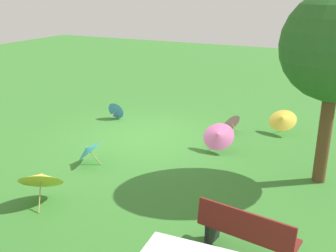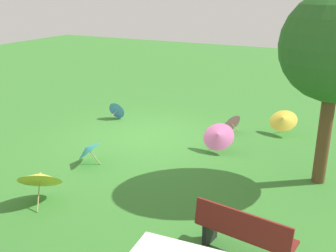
# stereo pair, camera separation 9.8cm
# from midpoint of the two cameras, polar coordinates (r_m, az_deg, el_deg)

# --- Properties ---
(ground) EXTENTS (40.00, 40.00, 0.00)m
(ground) POSITION_cam_midpoint_polar(r_m,az_deg,el_deg) (11.65, -3.42, -1.58)
(ground) COLOR #387A2D
(park_bench) EXTENTS (1.65, 0.70, 0.90)m
(park_bench) POSITION_cam_midpoint_polar(r_m,az_deg,el_deg) (6.62, 10.79, -14.83)
(park_bench) COLOR maroon
(park_bench) RESTS_ON ground
(parasol_yellow_0) EXTENTS (1.15, 1.11, 0.88)m
(parasol_yellow_0) POSITION_cam_midpoint_polar(r_m,az_deg,el_deg) (8.43, -18.11, -7.10)
(parasol_yellow_0) COLOR tan
(parasol_yellow_0) RESTS_ON ground
(parasol_blue_1) EXTENTS (0.58, 0.47, 0.58)m
(parasol_blue_1) POSITION_cam_midpoint_polar(r_m,az_deg,el_deg) (13.32, -7.61, 2.29)
(parasol_blue_1) COLOR tan
(parasol_blue_1) RESTS_ON ground
(parasol_yellow_1) EXTENTS (0.89, 0.83, 0.76)m
(parasol_yellow_1) POSITION_cam_midpoint_polar(r_m,az_deg,el_deg) (12.18, 15.92, 0.98)
(parasol_yellow_1) COLOR tan
(parasol_yellow_1) RESTS_ON ground
(parasol_pink_0) EXTENTS (0.67, 0.77, 0.65)m
(parasol_pink_0) POSITION_cam_midpoint_polar(r_m,az_deg,el_deg) (12.01, 8.61, 0.52)
(parasol_pink_0) COLOR tan
(parasol_pink_0) RESTS_ON ground
(parasol_pink_1) EXTENTS (0.86, 0.79, 0.78)m
(parasol_pink_1) POSITION_cam_midpoint_polar(r_m,az_deg,el_deg) (10.54, 6.98, -1.33)
(parasol_pink_1) COLOR tan
(parasol_pink_1) RESTS_ON ground
(parasol_teal_0) EXTENTS (0.77, 0.82, 0.66)m
(parasol_teal_0) POSITION_cam_midpoint_polar(r_m,az_deg,el_deg) (9.97, -11.69, -3.31)
(parasol_teal_0) COLOR tan
(parasol_teal_0) RESTS_ON ground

